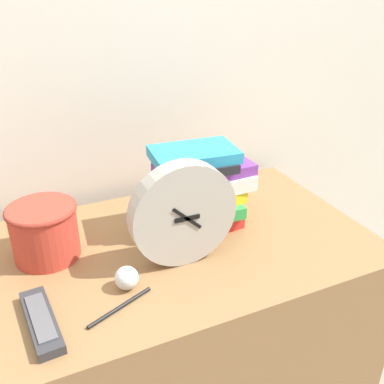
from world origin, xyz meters
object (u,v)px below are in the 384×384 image
at_px(tv_remote, 41,321).
at_px(desk_clock, 183,214).
at_px(basket, 44,230).
at_px(pen, 120,307).
at_px(crumpled_paper_ball, 127,278).
at_px(book_stack, 200,188).

bearing_deg(tv_remote, desk_clock, 13.68).
xyz_separation_m(basket, pen, (0.10, -0.25, -0.07)).
relative_size(desk_clock, crumpled_paper_ball, 4.83).
relative_size(desk_clock, basket, 1.54).
relative_size(desk_clock, pen, 1.66).
xyz_separation_m(crumpled_paper_ball, pen, (-0.03, -0.06, -0.02)).
height_order(desk_clock, basket, desk_clock).
height_order(tv_remote, crumpled_paper_ball, crumpled_paper_ball).
bearing_deg(basket, pen, -67.86).
height_order(basket, crumpled_paper_ball, basket).
distance_m(book_stack, tv_remote, 0.50).
xyz_separation_m(book_stack, basket, (-0.39, 0.02, -0.03)).
height_order(desk_clock, tv_remote, desk_clock).
bearing_deg(pen, book_stack, 38.87).
distance_m(desk_clock, crumpled_paper_ball, 0.18).
xyz_separation_m(book_stack, crumpled_paper_ball, (-0.26, -0.18, -0.08)).
xyz_separation_m(tv_remote, pen, (0.15, -0.02, -0.01)).
relative_size(desk_clock, tv_remote, 1.30).
relative_size(book_stack, pen, 1.78).
bearing_deg(pen, crumpled_paper_ball, 60.30).
bearing_deg(book_stack, pen, -141.13).
distance_m(desk_clock, book_stack, 0.17).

